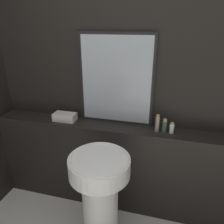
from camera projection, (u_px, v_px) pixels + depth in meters
name	position (u px, v px, depth m)	size (l,w,h in m)	color
wall_back	(120.00, 90.00, 2.11)	(8.00, 0.06, 2.50)	black
vanity_counter	(116.00, 166.00, 2.27)	(2.50, 0.24, 0.93)	black
pedestal_sink	(100.00, 194.00, 1.80)	(0.48, 0.48, 0.91)	white
mirror	(116.00, 80.00, 2.03)	(0.70, 0.03, 0.85)	black
towel_stack	(65.00, 117.00, 2.21)	(0.23, 0.12, 0.08)	silver
shampoo_bottle	(157.00, 124.00, 1.98)	(0.04, 0.04, 0.16)	gray
conditioner_bottle	(164.00, 126.00, 1.97)	(0.05, 0.05, 0.13)	#2D4C3D
lotion_bottle	(172.00, 128.00, 1.96)	(0.04, 0.04, 0.10)	white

